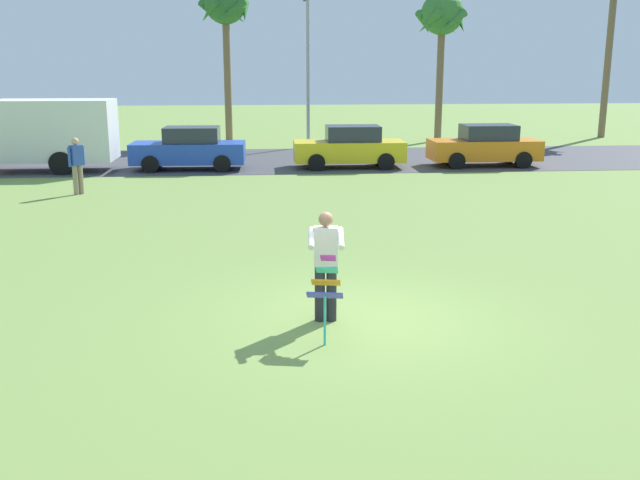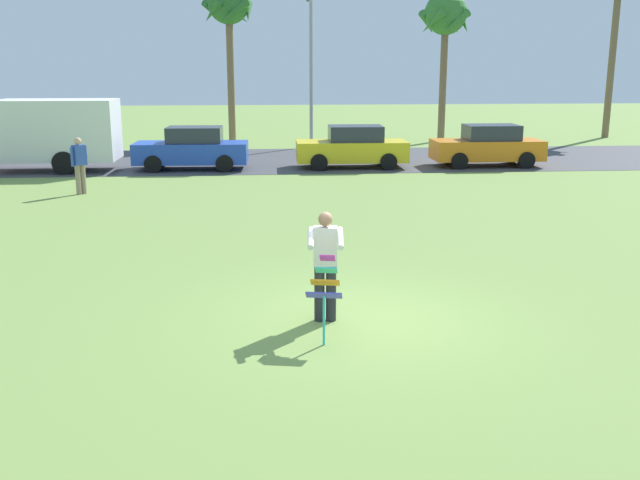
# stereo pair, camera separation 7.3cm
# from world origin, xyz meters

# --- Properties ---
(ground_plane) EXTENTS (120.00, 120.00, 0.00)m
(ground_plane) POSITION_xyz_m (0.00, 0.00, 0.00)
(ground_plane) COLOR olive
(road_strip) EXTENTS (120.00, 8.00, 0.01)m
(road_strip) POSITION_xyz_m (0.00, 19.24, 0.01)
(road_strip) COLOR #424247
(road_strip) RESTS_ON ground
(person_kite_flyer) EXTENTS (0.57, 0.68, 1.73)m
(person_kite_flyer) POSITION_xyz_m (-0.56, -0.01, 0.95)
(person_kite_flyer) COLOR #26262B
(person_kite_flyer) RESTS_ON ground
(kite_held) EXTENTS (0.53, 0.69, 1.21)m
(kite_held) POSITION_xyz_m (-0.63, -0.83, 0.83)
(kite_held) COLOR #D83399
(kite_held) RESTS_ON ground
(parked_truck_red_cab) EXTENTS (6.72, 2.16, 2.62)m
(parked_truck_red_cab) POSITION_xyz_m (-9.75, 16.84, 1.41)
(parked_truck_red_cab) COLOR #B2231E
(parked_truck_red_cab) RESTS_ON ground
(parked_car_blue) EXTENTS (4.25, 1.94, 1.60)m
(parked_car_blue) POSITION_xyz_m (-4.09, 16.84, 0.77)
(parked_car_blue) COLOR #2347B7
(parked_car_blue) RESTS_ON ground
(parked_car_yellow) EXTENTS (4.22, 1.87, 1.60)m
(parked_car_yellow) POSITION_xyz_m (1.98, 16.84, 0.77)
(parked_car_yellow) COLOR yellow
(parked_car_yellow) RESTS_ON ground
(parked_car_orange) EXTENTS (4.21, 1.86, 1.60)m
(parked_car_orange) POSITION_xyz_m (7.27, 16.84, 0.77)
(parked_car_orange) COLOR orange
(parked_car_orange) RESTS_ON ground
(palm_tree_right_near) EXTENTS (2.58, 2.71, 7.87)m
(palm_tree_right_near) POSITION_xyz_m (-2.96, 27.02, 6.50)
(palm_tree_right_near) COLOR brown
(palm_tree_right_near) RESTS_ON ground
(palm_tree_centre_far) EXTENTS (2.58, 2.71, 7.36)m
(palm_tree_centre_far) POSITION_xyz_m (7.75, 26.19, 6.03)
(palm_tree_centre_far) COLOR brown
(palm_tree_centre_far) RESTS_ON ground
(streetlight_pole) EXTENTS (0.24, 1.65, 7.00)m
(streetlight_pole) POSITION_xyz_m (0.91, 24.27, 4.00)
(streetlight_pole) COLOR #9E9EA3
(streetlight_pole) RESTS_ON ground
(person_walker_near) EXTENTS (0.41, 0.45, 1.73)m
(person_walker_near) POSITION_xyz_m (-7.03, 11.79, 0.93)
(person_walker_near) COLOR gray
(person_walker_near) RESTS_ON ground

